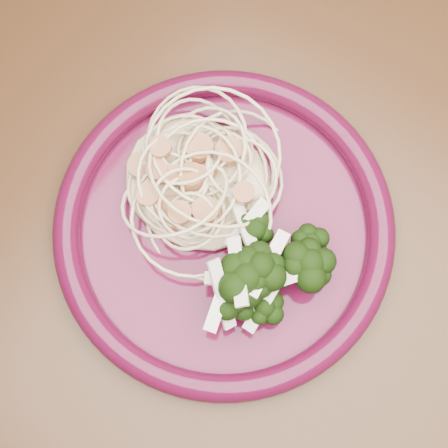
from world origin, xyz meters
name	(u,v)px	position (x,y,z in m)	size (l,w,h in m)	color
dining_table	(245,273)	(0.00, 0.00, 0.65)	(1.20, 0.80, 0.75)	#472814
dinner_plate	(224,226)	(-0.03, 0.01, 0.76)	(0.42, 0.42, 0.03)	#4C0B26
spaghetti_pile	(197,179)	(-0.08, 0.03, 0.77)	(0.15, 0.13, 0.03)	beige
scallop_cluster	(196,164)	(-0.08, 0.03, 0.81)	(0.13, 0.13, 0.04)	#BD7C4E
broccoli_pile	(259,278)	(0.02, -0.02, 0.78)	(0.09, 0.15, 0.05)	black
onion_garnish	(261,271)	(0.02, -0.02, 0.81)	(0.06, 0.10, 0.06)	#EDE6CA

